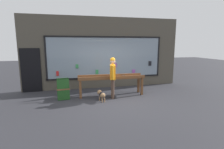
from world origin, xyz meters
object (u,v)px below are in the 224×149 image
at_px(display_table_main, 111,79).
at_px(person_browsing, 113,74).
at_px(sandwich_board_sign, 63,88).
at_px(small_dog, 102,94).

relative_size(display_table_main, person_browsing, 1.70).
bearing_deg(sandwich_board_sign, display_table_main, -6.15).
height_order(person_browsing, small_dog, person_browsing).
distance_m(display_table_main, small_dog, 1.03).
relative_size(display_table_main, sandwich_board_sign, 3.51).
distance_m(display_table_main, person_browsing, 0.54).
xyz_separation_m(display_table_main, person_browsing, (-0.05, -0.46, 0.29)).
bearing_deg(sandwich_board_sign, person_browsing, -18.78).
xyz_separation_m(person_browsing, sandwich_board_sign, (-2.05, 0.51, -0.60)).
bearing_deg(person_browsing, display_table_main, 6.09).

